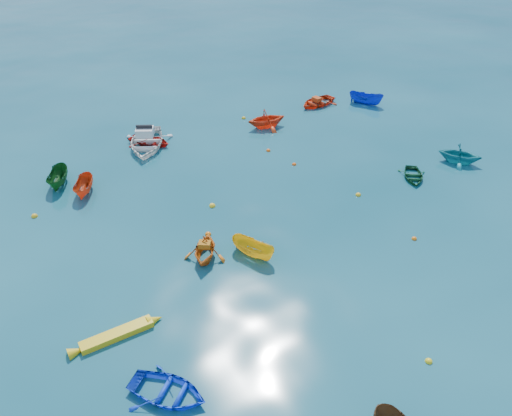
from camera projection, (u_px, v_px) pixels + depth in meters
ground at (307, 261)px, 25.65m from camera, size 160.00×160.00×0.00m
dinghy_blue_sw at (168, 395)px, 19.10m from camera, size 3.72×3.86×0.65m
dinghy_orange_w at (205, 257)px, 25.87m from camera, size 3.30×3.37×1.35m
sampan_yellow_mid at (253, 255)px, 26.04m from camera, size 1.91×2.80×1.01m
dinghy_green_e at (413, 178)px, 32.54m from camera, size 2.98×3.09×0.52m
dinghy_cyan_se at (458, 162)px, 34.27m from camera, size 3.58×3.67×1.47m
sampan_orange_n at (85, 193)px, 31.06m from camera, size 2.09×2.77×1.01m
dinghy_red_ne at (317, 105)px, 42.63m from camera, size 3.81×3.00×0.72m
sampan_blue_far at (365, 104)px, 42.79m from camera, size 2.51×3.07×1.13m
dinghy_red_far at (150, 144)px, 36.56m from camera, size 3.71×3.91×0.66m
dinghy_orange_far at (266, 127)px, 38.96m from camera, size 3.43×3.10×1.58m
sampan_green_far at (60, 185)px, 31.86m from camera, size 2.17×3.01×1.09m
kayak_yellow at (117, 337)px, 21.50m from camera, size 3.85×0.63×0.39m
motorboat_white at (147, 147)px, 36.18m from camera, size 5.47×6.00×1.62m
tarp_orange_a at (205, 244)px, 25.45m from camera, size 0.76×0.72×0.29m
tarp_orange_b at (317, 99)px, 42.27m from camera, size 0.64×0.78×0.34m
buoy_ye_a at (429, 362)px, 20.40m from camera, size 0.31×0.31×0.31m
buoy_or_b at (414, 239)px, 27.16m from camera, size 0.29×0.29×0.29m
buoy_ye_b at (35, 217)px, 28.91m from camera, size 0.38×0.38×0.38m
buoy_or_c at (208, 235)px, 27.48m from camera, size 0.35×0.35×0.35m
buoy_ye_c at (358, 195)px, 30.81m from camera, size 0.34×0.34×0.34m
buoy_or_d at (268, 151)px, 35.65m from camera, size 0.31×0.31×0.31m
buoy_ye_d at (212, 206)px, 29.80m from camera, size 0.39×0.39×0.39m
buoy_or_e at (294, 165)px, 33.99m from camera, size 0.30×0.30×0.30m
buoy_ye_e at (244, 118)px, 40.28m from camera, size 0.34×0.34×0.34m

